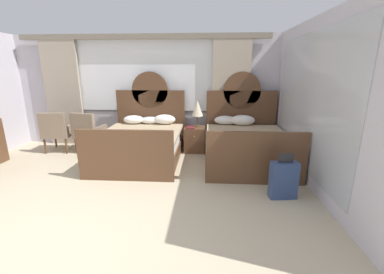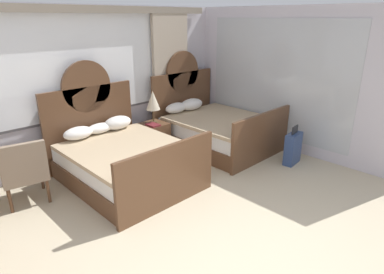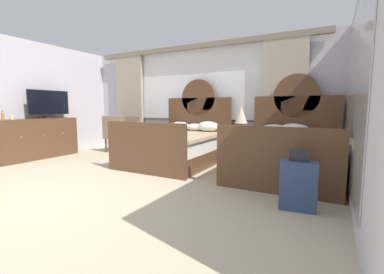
{
  "view_description": "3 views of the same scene",
  "coord_description": "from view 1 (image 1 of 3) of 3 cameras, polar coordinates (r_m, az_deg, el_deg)",
  "views": [
    {
      "loc": [
        1.52,
        -2.37,
        1.89
      ],
      "look_at": [
        1.25,
        2.08,
        0.67
      ],
      "focal_mm": 23.38,
      "sensor_mm": 36.0,
      "label": 1
    },
    {
      "loc": [
        -2.45,
        -1.52,
        2.51
      ],
      "look_at": [
        0.77,
        1.77,
        0.83
      ],
      "focal_mm": 30.97,
      "sensor_mm": 36.0,
      "label": 2
    },
    {
      "loc": [
        2.97,
        -1.95,
        1.17
      ],
      "look_at": [
        0.88,
        1.94,
        0.66
      ],
      "focal_mm": 24.26,
      "sensor_mm": 36.0,
      "label": 3
    }
  ],
  "objects": [
    {
      "name": "wall_back_window",
      "position": [
        6.41,
        -10.46,
        10.93
      ],
      "size": [
        6.43,
        0.22,
        2.7
      ],
      "color": "silver",
      "rests_on": "ground_plane"
    },
    {
      "name": "armchair_by_window_centre",
      "position": [
        6.6,
        -28.41,
        1.37
      ],
      "size": [
        0.63,
        0.63,
        0.95
      ],
      "color": "#84705B",
      "rests_on": "ground_plane"
    },
    {
      "name": "book_on_nightstand",
      "position": [
        5.73,
        -0.29,
        2.22
      ],
      "size": [
        0.18,
        0.26,
        0.03
      ],
      "color": "maroon",
      "rests_on": "nightstand_between_beds"
    },
    {
      "name": "ground_plane",
      "position": [
        3.39,
        -25.59,
        -20.31
      ],
      "size": [
        24.0,
        24.0,
        0.0
      ],
      "primitive_type": "plane",
      "color": "#BCAD8E"
    },
    {
      "name": "table_lamp_on_nightstand",
      "position": [
        5.81,
        1.24,
        6.51
      ],
      "size": [
        0.27,
        0.27,
        0.61
      ],
      "color": "brown",
      "rests_on": "nightstand_between_beds"
    },
    {
      "name": "suitcase_on_floor",
      "position": [
        4.03,
        20.15,
        -9.19
      ],
      "size": [
        0.41,
        0.21,
        0.71
      ],
      "color": "navy",
      "rests_on": "ground_plane"
    },
    {
      "name": "bed_near_window",
      "position": [
        5.46,
        -11.32,
        -1.19
      ],
      "size": [
        1.67,
        2.13,
        1.83
      ],
      "color": "brown",
      "rests_on": "ground_plane"
    },
    {
      "name": "nightstand_between_beds",
      "position": [
        5.9,
        0.61,
        -0.48
      ],
      "size": [
        0.47,
        0.5,
        0.58
      ],
      "color": "brown",
      "rests_on": "ground_plane"
    },
    {
      "name": "bed_near_mirror",
      "position": [
        5.34,
        12.11,
        -1.62
      ],
      "size": [
        1.67,
        2.13,
        1.83
      ],
      "color": "brown",
      "rests_on": "ground_plane"
    },
    {
      "name": "wall_right_mirror",
      "position": [
        4.41,
        26.7,
        6.6
      ],
      "size": [
        0.08,
        4.44,
        2.7
      ],
      "color": "silver",
      "rests_on": "ground_plane"
    },
    {
      "name": "armchair_by_window_left",
      "position": [
        6.24,
        -22.6,
        1.34
      ],
      "size": [
        0.68,
        0.68,
        0.95
      ],
      "color": "#84705B",
      "rests_on": "ground_plane"
    }
  ]
}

